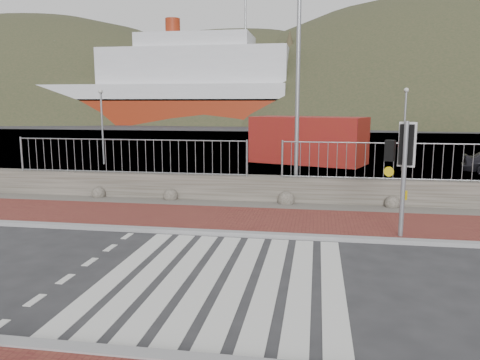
% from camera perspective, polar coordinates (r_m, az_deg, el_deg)
% --- Properties ---
extents(ground, '(220.00, 220.00, 0.00)m').
position_cam_1_polar(ground, '(9.26, -2.15, -11.99)').
color(ground, '#28282B').
rests_on(ground, ground).
extents(sidewalk_far, '(40.00, 3.00, 0.08)m').
position_cam_1_polar(sidewalk_far, '(13.48, 1.68, -4.95)').
color(sidewalk_far, brown).
rests_on(sidewalk_far, ground).
extents(kerb_near, '(40.00, 0.25, 0.12)m').
position_cam_1_polar(kerb_near, '(6.61, -7.71, -20.86)').
color(kerb_near, gray).
rests_on(kerb_near, ground).
extents(kerb_far, '(40.00, 0.25, 0.12)m').
position_cam_1_polar(kerb_far, '(12.04, 0.72, -6.64)').
color(kerb_far, gray).
rests_on(kerb_far, ground).
extents(zebra_crossing, '(4.62, 5.60, 0.01)m').
position_cam_1_polar(zebra_crossing, '(9.26, -2.15, -11.95)').
color(zebra_crossing, silver).
rests_on(zebra_crossing, ground).
extents(gravel_strip, '(40.00, 1.50, 0.06)m').
position_cam_1_polar(gravel_strip, '(15.41, 2.68, -3.17)').
color(gravel_strip, '#59544C').
rests_on(gravel_strip, ground).
extents(stone_wall, '(40.00, 0.60, 0.90)m').
position_cam_1_polar(stone_wall, '(16.11, 3.03, -1.10)').
color(stone_wall, '#4C483E').
rests_on(stone_wall, ground).
extents(railing, '(18.07, 0.07, 1.22)m').
position_cam_1_polar(railing, '(15.77, 3.01, 3.70)').
color(railing, gray).
rests_on(railing, stone_wall).
extents(quay, '(120.00, 40.00, 0.50)m').
position_cam_1_polar(quay, '(36.54, 6.63, 3.99)').
color(quay, '#4C4C4F').
rests_on(quay, ground).
extents(water, '(220.00, 50.00, 0.05)m').
position_cam_1_polar(water, '(71.45, 8.03, 6.55)').
color(water, '#3F4C54').
rests_on(water, ground).
extents(ferry, '(50.00, 16.00, 20.00)m').
position_cam_1_polar(ferry, '(80.80, -9.85, 10.62)').
color(ferry, maroon).
rests_on(ferry, ground).
extents(hills_backdrop, '(254.00, 90.00, 100.00)m').
position_cam_1_polar(hills_backdrop, '(100.03, 11.98, -6.19)').
color(hills_backdrop, '#2B331E').
rests_on(hills_backdrop, ground).
extents(traffic_signal_far, '(0.72, 0.48, 2.94)m').
position_cam_1_polar(traffic_signal_far, '(12.11, 19.28, 2.95)').
color(traffic_signal_far, gray).
rests_on(traffic_signal_far, ground).
extents(streetlight, '(1.75, 0.40, 8.27)m').
position_cam_1_polar(streetlight, '(16.62, 7.59, 13.69)').
color(streetlight, gray).
rests_on(streetlight, ground).
extents(shipping_container, '(6.80, 4.62, 2.62)m').
position_cam_1_polar(shipping_container, '(26.81, 8.31, 4.84)').
color(shipping_container, maroon).
rests_on(shipping_container, ground).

